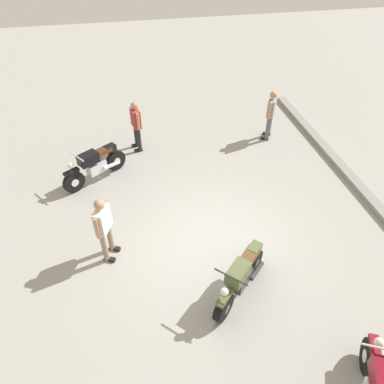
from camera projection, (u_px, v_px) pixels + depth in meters
name	position (u px, v px, depth m)	size (l,w,h in m)	color
ground_plane	(213.00, 243.00, 8.77)	(40.00, 40.00, 0.00)	#9E9E99
curb_edge	(384.00, 214.00, 9.42)	(14.00, 0.30, 0.15)	gray
motorcycle_olive_vintage	(241.00, 277.00, 7.38)	(1.50, 1.48, 1.07)	black
motorcycle_black_cruiser	(95.00, 165.00, 10.35)	(1.30, 1.78, 1.09)	black
person_in_white_shirt	(104.00, 225.00, 7.86)	(0.64, 0.45, 1.69)	gray
person_in_gray_shirt	(271.00, 112.00, 11.90)	(0.60, 0.49, 1.68)	#59595B
person_in_red_shirt	(136.00, 123.00, 11.37)	(0.65, 0.39, 1.65)	#262628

